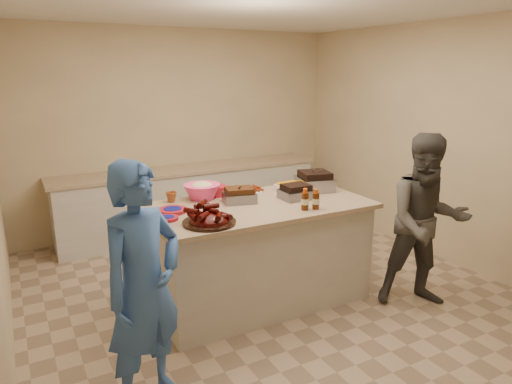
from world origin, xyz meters
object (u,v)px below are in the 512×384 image
coleslaw_bowl (202,199)px  bbq_bottle_b (316,209)px  island (258,299)px  bbq_bottle_a (305,210)px  mustard_bottle (241,201)px  guest_gray (418,302)px  rib_platter (209,224)px  roasting_pan (314,190)px  plastic_cup (172,202)px

coleslaw_bowl → bbq_bottle_b: (0.75, -0.80, 0.00)m
coleslaw_bowl → island: bearing=-46.5°
bbq_bottle_a → mustard_bottle: 0.63m
bbq_bottle_b → guest_gray: bearing=-23.1°
island → bbq_bottle_b: size_ratio=11.25×
rib_platter → coleslaw_bowl: size_ratio=1.23×
coleslaw_bowl → guest_gray: bearing=-35.2°
guest_gray → coleslaw_bowl: bearing=173.1°
island → rib_platter: size_ratio=4.74×
coleslaw_bowl → mustard_bottle: size_ratio=2.77×
guest_gray → bbq_bottle_a: bearing=-174.0°
roasting_pan → bbq_bottle_a: 0.71m
island → bbq_bottle_a: (0.26, -0.36, 0.97)m
rib_platter → plastic_cup: (-0.06, 0.74, -0.00)m
roasting_pan → plastic_cup: 1.45m
rib_platter → bbq_bottle_a: size_ratio=2.22×
roasting_pan → bbq_bottle_b: 0.66m
roasting_pan → coleslaw_bowl: 1.16m
roasting_pan → plastic_cup: roasting_pan is taller
mustard_bottle → plastic_cup: (-0.57, 0.29, -0.00)m
rib_platter → bbq_bottle_a: 0.88m
island → bbq_bottle_b: bearing=-45.9°
island → coleslaw_bowl: bearing=134.3°
rib_platter → coleslaw_bowl: 0.75m
rib_platter → bbq_bottle_a: (0.88, -0.06, -0.00)m
rib_platter → coleslaw_bowl: (0.23, 0.71, 0.00)m
coleslaw_bowl → bbq_bottle_b: 1.09m
coleslaw_bowl → plastic_cup: 0.29m
island → mustard_bottle: mustard_bottle is taller
bbq_bottle_a → mustard_bottle: bearing=126.2°
rib_platter → coleslaw_bowl: bearing=72.1°
bbq_bottle_a → guest_gray: (1.05, -0.43, -0.97)m
rib_platter → coleslaw_bowl: coleslaw_bowl is taller
bbq_bottle_a → guest_gray: size_ratio=0.12×
bbq_bottle_a → bbq_bottle_b: 0.10m
island → coleslaw_bowl: coleslaw_bowl is taller
bbq_bottle_a → roasting_pan: bearing=47.3°
guest_gray → plastic_cup: bearing=176.6°
bbq_bottle_b → mustard_bottle: 0.71m
coleslaw_bowl → plastic_cup: size_ratio=3.40×
coleslaw_bowl → plastic_cup: (-0.29, 0.03, -0.00)m
plastic_cup → guest_gray: size_ratio=0.06×
roasting_pan → mustard_bottle: size_ratio=2.65×
island → roasting_pan: 1.23m
island → plastic_cup: plastic_cup is taller
bbq_bottle_b → plastic_cup: 1.33m
rib_platter → island: bearing=26.0°
guest_gray → island: bearing=177.2°
guest_gray → mustard_bottle: bearing=174.9°
island → guest_gray: (1.32, -0.79, 0.00)m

